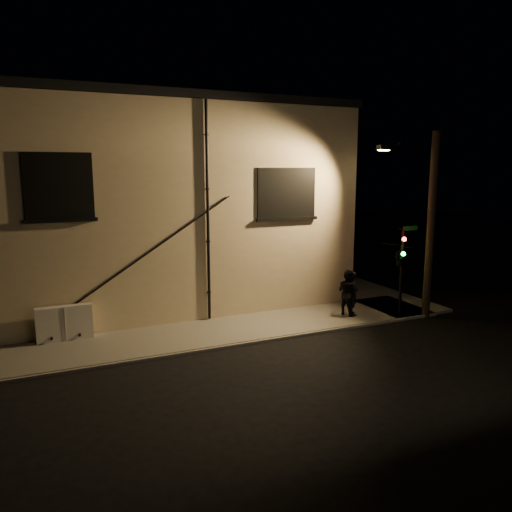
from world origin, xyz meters
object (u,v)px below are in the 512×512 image
utility_cabinet (65,323)px  traffic_signal (400,257)px  pedestrian_b (348,292)px  streetlamp_pole (428,221)px  pedestrian_a (353,293)px

utility_cabinet → traffic_signal: traffic_signal is taller
pedestrian_b → streetlamp_pole: bearing=-129.8°
streetlamp_pole → utility_cabinet: bearing=168.9°
pedestrian_a → traffic_signal: size_ratio=0.49×
pedestrian_a → streetlamp_pole: size_ratio=0.24×
pedestrian_b → utility_cabinet: bearing=64.3°
utility_cabinet → streetlamp_pole: 14.15m
traffic_signal → streetlamp_pole: size_ratio=0.49×
traffic_signal → streetlamp_pole: bearing=-6.5°
utility_cabinet → streetlamp_pole: bearing=-11.1°
pedestrian_b → traffic_signal: (1.69, -1.03, 1.50)m
utility_cabinet → streetlamp_pole: streetlamp_pole is taller
utility_cabinet → traffic_signal: (12.32, -2.51, 1.83)m
pedestrian_a → pedestrian_b: size_ratio=0.95×
utility_cabinet → pedestrian_b: bearing=-7.9°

